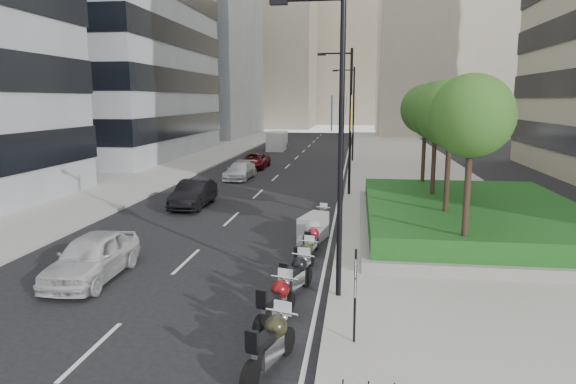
% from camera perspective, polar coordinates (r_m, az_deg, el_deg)
% --- Properties ---
extents(ground, '(160.00, 160.00, 0.00)m').
position_cam_1_polar(ground, '(15.78, -10.73, -12.23)').
color(ground, black).
rests_on(ground, ground).
extents(sidewalk_right, '(10.00, 100.00, 0.15)m').
position_cam_1_polar(sidewalk_right, '(44.40, 13.15, 2.34)').
color(sidewalk_right, '#9E9B93').
rests_on(sidewalk_right, ground).
extents(sidewalk_left, '(8.00, 100.00, 0.15)m').
position_cam_1_polar(sidewalk_left, '(47.27, -13.12, 2.81)').
color(sidewalk_left, '#9E9B93').
rests_on(sidewalk_left, ground).
extents(lane_edge, '(0.12, 100.00, 0.01)m').
position_cam_1_polar(lane_edge, '(44.22, 6.29, 2.42)').
color(lane_edge, silver).
rests_on(lane_edge, ground).
extents(lane_centre, '(0.12, 100.00, 0.01)m').
position_cam_1_polar(lane_centre, '(44.65, -0.40, 2.56)').
color(lane_centre, silver).
rests_on(lane_centre, ground).
extents(building_grey_far, '(22.00, 26.00, 30.00)m').
position_cam_1_polar(building_grey_far, '(89.06, -11.59, 15.87)').
color(building_grey_far, gray).
rests_on(building_grey_far, ground).
extents(building_cream_right, '(28.00, 24.00, 36.00)m').
position_cam_1_polar(building_cream_right, '(96.12, 18.85, 16.91)').
color(building_cream_right, '#B7AD93').
rests_on(building_cream_right, ground).
extents(building_cream_left, '(26.00, 24.00, 34.00)m').
position_cam_1_polar(building_cream_left, '(116.58, -3.69, 15.66)').
color(building_cream_left, '#B7AD93').
rests_on(building_cream_left, ground).
extents(building_cream_centre, '(30.00, 24.00, 38.00)m').
position_cam_1_polar(building_cream_centre, '(134.46, 6.78, 15.75)').
color(building_cream_centre, '#B7AD93').
rests_on(building_cream_centre, ground).
extents(planter, '(10.00, 14.00, 0.40)m').
position_cam_1_polar(planter, '(25.01, 19.62, -3.38)').
color(planter, gray).
rests_on(planter, sidewalk_right).
extents(hedge, '(9.40, 13.40, 0.80)m').
position_cam_1_polar(hedge, '(24.88, 19.71, -2.03)').
color(hedge, '#144619').
rests_on(hedge, planter).
extents(tree_0, '(2.80, 2.80, 6.30)m').
position_cam_1_polar(tree_0, '(18.19, 19.75, 7.89)').
color(tree_0, '#332319').
rests_on(tree_0, planter).
extents(tree_1, '(2.80, 2.80, 6.30)m').
position_cam_1_polar(tree_1, '(22.12, 17.63, 8.33)').
color(tree_1, '#332319').
rests_on(tree_1, planter).
extents(tree_2, '(2.80, 2.80, 6.30)m').
position_cam_1_polar(tree_2, '(26.07, 16.14, 8.62)').
color(tree_2, '#332319').
rests_on(tree_2, planter).
extents(tree_3, '(2.80, 2.80, 6.30)m').
position_cam_1_polar(tree_3, '(30.04, 15.05, 8.84)').
color(tree_3, '#332319').
rests_on(tree_3, planter).
extents(lamp_post_0, '(2.34, 0.45, 9.00)m').
position_cam_1_polar(lamp_post_0, '(14.84, 5.33, 6.65)').
color(lamp_post_0, black).
rests_on(lamp_post_0, ground).
extents(lamp_post_1, '(2.34, 0.45, 9.00)m').
position_cam_1_polar(lamp_post_1, '(31.82, 6.68, 8.53)').
color(lamp_post_1, black).
rests_on(lamp_post_1, ground).
extents(lamp_post_2, '(2.34, 0.45, 9.00)m').
position_cam_1_polar(lamp_post_2, '(49.81, 7.11, 9.12)').
color(lamp_post_2, black).
rests_on(lamp_post_2, ground).
extents(parking_sign, '(0.06, 0.32, 2.50)m').
position_cam_1_polar(parking_sign, '(12.64, 7.47, -10.85)').
color(parking_sign, black).
rests_on(parking_sign, ground).
extents(motorcycle_0, '(1.01, 2.35, 1.21)m').
position_cam_1_polar(motorcycle_0, '(11.88, -1.94, -16.49)').
color(motorcycle_0, black).
rests_on(motorcycle_0, ground).
extents(motorcycle_1, '(0.97, 2.34, 1.20)m').
position_cam_1_polar(motorcycle_1, '(13.98, -1.35, -12.24)').
color(motorcycle_1, black).
rests_on(motorcycle_1, ground).
extents(motorcycle_2, '(1.00, 2.24, 1.16)m').
position_cam_1_polar(motorcycle_2, '(16.05, 0.86, -9.28)').
color(motorcycle_2, black).
rests_on(motorcycle_2, ground).
extents(motorcycle_3, '(0.75, 2.03, 1.03)m').
position_cam_1_polar(motorcycle_3, '(18.07, 1.85, -7.26)').
color(motorcycle_3, black).
rests_on(motorcycle_3, ground).
extents(motorcycle_4, '(0.70, 2.10, 1.05)m').
position_cam_1_polar(motorcycle_4, '(20.01, 2.68, -5.50)').
color(motorcycle_4, black).
rests_on(motorcycle_4, ground).
extents(motorcycle_5, '(1.25, 2.04, 1.16)m').
position_cam_1_polar(motorcycle_5, '(21.92, 2.83, -4.05)').
color(motorcycle_5, black).
rests_on(motorcycle_5, ground).
extents(motorcycle_6, '(0.75, 1.98, 1.00)m').
position_cam_1_polar(motorcycle_6, '(23.87, 3.59, -2.96)').
color(motorcycle_6, black).
rests_on(motorcycle_6, ground).
extents(car_a, '(1.95, 4.61, 1.56)m').
position_cam_1_polar(car_a, '(18.56, -20.93, -6.74)').
color(car_a, silver).
rests_on(car_a, ground).
extents(car_b, '(1.61, 4.55, 1.50)m').
position_cam_1_polar(car_b, '(29.29, -10.47, -0.22)').
color(car_b, black).
rests_on(car_b, ground).
extents(car_c, '(2.01, 4.51, 1.28)m').
position_cam_1_polar(car_c, '(39.18, -5.34, 2.37)').
color(car_c, silver).
rests_on(car_c, ground).
extents(car_d, '(2.24, 4.77, 1.32)m').
position_cam_1_polar(car_d, '(45.36, -3.75, 3.49)').
color(car_d, '#610B10').
rests_on(car_d, ground).
extents(delivery_van, '(2.11, 5.20, 2.16)m').
position_cam_1_polar(delivery_van, '(61.29, -1.22, 5.60)').
color(delivery_van, silver).
rests_on(delivery_van, ground).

